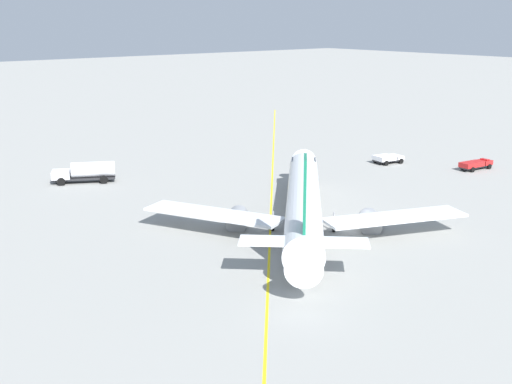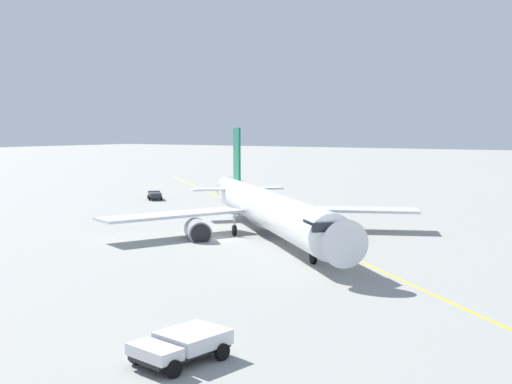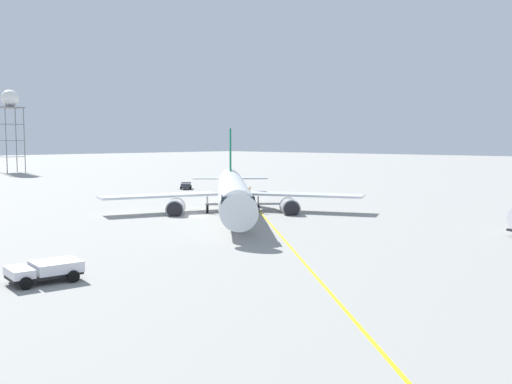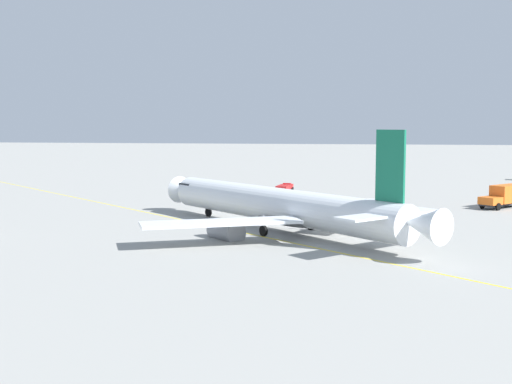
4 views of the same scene
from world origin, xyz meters
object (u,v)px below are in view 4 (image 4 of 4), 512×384
object	(u,v)px
ops_pickup_truck	(285,188)
pushback_tug_truck	(210,191)
airliner_main	(280,207)
catering_truck_truck	(505,196)

from	to	relation	value
ops_pickup_truck	pushback_tug_truck	xyz separation A→B (m)	(6.75, -11.33, -0.00)
airliner_main	ops_pickup_truck	size ratio (longest dim) A/B	5.58
airliner_main	pushback_tug_truck	bearing A→B (deg)	-21.14
ops_pickup_truck	catering_truck_truck	distance (m)	35.58
airliner_main	catering_truck_truck	xyz separation A→B (m)	(-24.95, 27.94, -0.95)
pushback_tug_truck	airliner_main	bearing A→B (deg)	-145.44
pushback_tug_truck	catering_truck_truck	bearing A→B (deg)	-91.36
airliner_main	catering_truck_truck	distance (m)	37.47
airliner_main	pushback_tug_truck	distance (m)	36.55
pushback_tug_truck	catering_truck_truck	distance (m)	44.43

